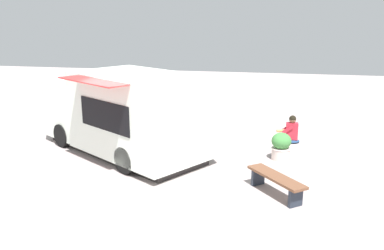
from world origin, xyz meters
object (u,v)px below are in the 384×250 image
Objects in this scene: planter_flowering_near at (281,146)px; plaza_bench at (276,180)px; food_truck at (125,114)px; person_customer at (291,131)px.

plaza_bench is (0.11, 2.46, -0.04)m from planter_flowering_near.
food_truck is 3.83× the size of plaza_bench.
person_customer is 1.14× the size of planter_flowering_near.
person_customer reaches higher than plaza_bench.
food_truck is 4.55m from planter_flowering_near.
food_truck is 6.61× the size of person_customer.
person_customer is (-4.78, -2.03, -0.80)m from food_truck.
person_customer is 1.77m from planter_flowering_near.
person_customer is 0.58× the size of plaza_bench.
food_truck is at bearing -26.48° from plaza_bench.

